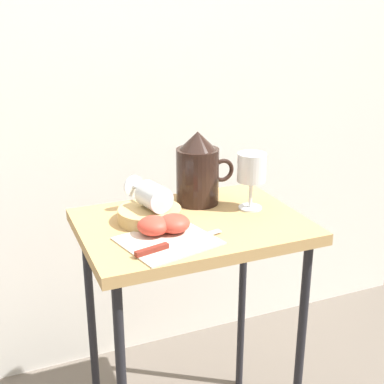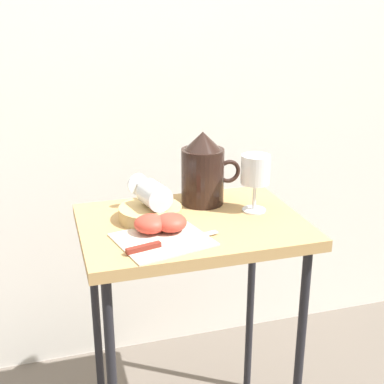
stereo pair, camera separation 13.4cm
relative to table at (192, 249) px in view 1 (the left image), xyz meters
name	(u,v)px [view 1 (the left image)]	position (x,y,z in m)	size (l,w,h in m)	color
curtain_drape	(131,103)	(0.00, 0.53, 0.30)	(2.40, 0.03, 1.89)	silver
table	(192,249)	(0.00, 0.00, 0.00)	(0.58, 0.42, 0.73)	tan
linen_napkin	(168,241)	(-0.10, -0.09, 0.08)	(0.21, 0.19, 0.00)	beige
basket_tray	(150,215)	(-0.10, 0.04, 0.10)	(0.16, 0.16, 0.04)	tan
pitcher	(198,174)	(0.07, 0.12, 0.16)	(0.17, 0.12, 0.21)	black
wine_glass_upright	(252,171)	(0.18, 0.02, 0.19)	(0.08, 0.08, 0.16)	silver
wine_glass_tipped_near	(153,196)	(-0.09, 0.04, 0.15)	(0.10, 0.16, 0.07)	silver
apple_half_left	(154,226)	(-0.12, -0.05, 0.11)	(0.08, 0.08, 0.04)	#CC3D2D
apple_half_right	(174,223)	(-0.07, -0.05, 0.11)	(0.08, 0.08, 0.04)	#CC3D2D
knife	(167,246)	(-0.12, -0.13, 0.09)	(0.24, 0.07, 0.01)	silver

